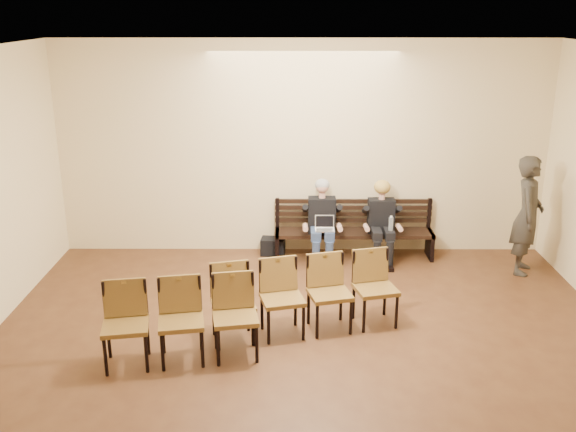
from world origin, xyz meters
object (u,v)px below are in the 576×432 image
seated_woman (381,224)px  chair_row_back (181,322)px  chair_row_front (306,297)px  water_bottle (391,231)px  bag (273,246)px  passerby (529,207)px  laptop (325,232)px  bench (354,244)px  seated_man (322,222)px

seated_woman → chair_row_back: bearing=-131.0°
seated_woman → chair_row_front: 2.76m
water_bottle → bag: size_ratio=0.63×
chair_row_front → chair_row_back: size_ratio=1.34×
passerby → bag: bearing=101.9°
laptop → water_bottle: (1.04, 0.03, 0.01)m
bench → chair_row_front: 2.72m
laptop → water_bottle: bearing=-0.6°
laptop → water_bottle: 1.05m
bench → laptop: size_ratio=8.53×
laptop → chair_row_front: chair_row_front is taller
seated_man → laptop: (0.04, -0.23, -0.10)m
water_bottle → chair_row_front: bearing=-121.8°
seated_man → passerby: passerby is taller
bench → chair_row_back: 4.01m
water_bottle → chair_row_back: size_ratio=0.14×
water_bottle → chair_row_front: size_ratio=0.10×
laptop → passerby: 3.13m
seated_woman → bag: 1.84m
seated_woman → chair_row_front: bearing=-117.4°
seated_woman → passerby: size_ratio=0.57×
water_bottle → passerby: (2.04, -0.27, 0.49)m
bench → chair_row_front: bearing=-108.2°
bag → chair_row_front: (0.49, -2.67, 0.34)m
seated_man → chair_row_back: seated_man is taller
seated_woman → bag: (-1.77, 0.22, -0.47)m
seated_man → chair_row_back: 3.62m
seated_woman → laptop: size_ratio=4.01×
chair_row_front → bench: bearing=57.7°
laptop → bag: 1.04m
seated_woman → water_bottle: size_ratio=4.96×
bag → seated_woman: bearing=-7.1°
seated_man → chair_row_back: size_ratio=0.74×
bench → water_bottle: 0.73m
passerby → water_bottle: bearing=104.4°
seated_man → seated_woman: (0.96, 0.00, -0.05)m
bench → water_bottle: bearing=-31.0°
chair_row_back → laptop: bearing=48.3°
seated_man → seated_woman: 0.96m
seated_man → passerby: size_ratio=0.62×
laptop → bench: bearing=33.3°
laptop → passerby: (3.08, -0.25, 0.50)m
chair_row_front → chair_row_back: bearing=-168.7°
water_bottle → bench: bearing=149.0°
laptop → chair_row_back: size_ratio=0.17×
water_bottle → passerby: bearing=-7.6°
passerby → seated_woman: bearing=99.4°
chair_row_front → chair_row_back: chair_row_back is taller
chair_row_front → water_bottle: bearing=44.1°
bench → bag: bench is taller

